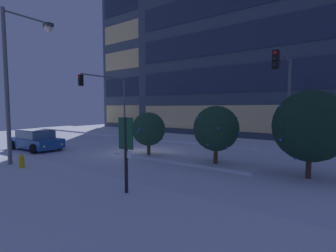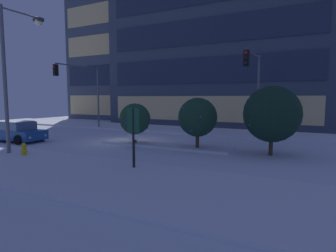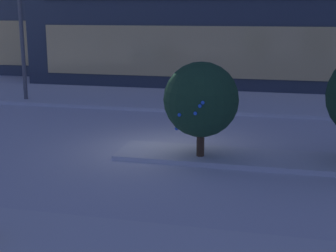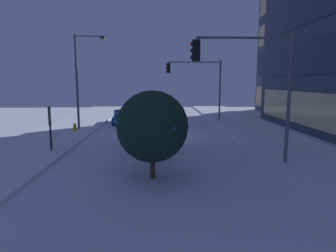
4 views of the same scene
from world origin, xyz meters
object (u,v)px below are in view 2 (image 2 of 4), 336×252
Objects in this scene: car_near at (16,132)px; traffic_light_corner_far_left at (82,84)px; street_lamp_arched at (15,61)px; traffic_light_corner_far_right at (254,79)px; decorated_tree_left_of_median at (135,119)px; decorated_tree_median at (198,117)px; decorated_tree_right_of_median at (272,114)px; fire_hydrant at (24,150)px; parking_info_sign at (133,131)px.

car_near is 0.72× the size of traffic_light_corner_far_left.
car_near is 0.57× the size of street_lamp_arched.
decorated_tree_left_of_median is (-6.78, -5.23, -2.77)m from traffic_light_corner_far_right.
decorated_tree_median is 4.23m from decorated_tree_right_of_median.
street_lamp_arched is at bearing -45.64° from traffic_light_corner_far_right.
car_near is 5.70× the size of fire_hydrant.
parking_info_sign is (6.69, 0.49, 1.36)m from fire_hydrant.
decorated_tree_left_of_median is (2.93, 6.18, 1.37)m from fire_hydrant.
decorated_tree_left_of_median is (8.53, 2.79, 1.04)m from car_near.
fire_hydrant is 9.86m from decorated_tree_median.
fire_hydrant is 0.29× the size of decorated_tree_left_of_median.
car_near is 1.67× the size of parking_info_sign.
decorated_tree_left_of_median is at bearing 23.30° from parking_info_sign.
traffic_light_corner_far_right reaches higher than parking_info_sign.
traffic_light_corner_far_right reaches higher than car_near.
street_lamp_arched is 14.50m from decorated_tree_right_of_median.
traffic_light_corner_far_right is 9.00m from decorated_tree_left_of_median.
parking_info_sign is at bearing -15.43° from traffic_light_corner_far_right.
street_lamp_arched is at bearing -155.12° from decorated_tree_right_of_median.
traffic_light_corner_far_left is at bearing -88.83° from traffic_light_corner_far_right.
street_lamp_arched is at bearing -34.70° from car_near.
decorated_tree_left_of_median reaches higher than parking_info_sign.
fire_hydrant is 13.50m from decorated_tree_right_of_median.
decorated_tree_median is at bearing -24.54° from traffic_light_corner_far_right.
decorated_tree_median is at bearing 1.91° from decorated_tree_left_of_median.
traffic_light_corner_far_right is 11.66m from parking_info_sign.
traffic_light_corner_far_right is (16.22, 0.33, 0.01)m from traffic_light_corner_far_left.
traffic_light_corner_far_left is 2.27× the size of decorated_tree_left_of_median.
decorated_tree_median is at bearing -57.21° from street_lamp_arched.
fire_hydrant is (6.51, -11.07, -4.13)m from traffic_light_corner_far_left.
decorated_tree_right_of_median reaches higher than decorated_tree_median.
decorated_tree_median is (0.69, 5.84, 0.25)m from parking_info_sign.
street_lamp_arched is 8.70m from parking_info_sign.
decorated_tree_left_of_median is (9.44, -4.89, -2.76)m from traffic_light_corner_far_left.
parking_info_sign is (-3.01, -10.91, -2.78)m from traffic_light_corner_far_right.
decorated_tree_median is (7.39, 6.33, 1.61)m from fire_hydrant.
traffic_light_corner_far_left is at bearing 166.23° from decorated_tree_right_of_median.
parking_info_sign is at bearing -15.72° from car_near.
fire_hydrant is 6.85m from parking_info_sign.
traffic_light_corner_far_right reaches higher than fire_hydrant.
traffic_light_corner_far_right reaches higher than traffic_light_corner_far_left.
traffic_light_corner_far_left is 10.99m from decorated_tree_left_of_median.
decorated_tree_right_of_median is at bearing -48.84° from parking_info_sign.
decorated_tree_right_of_median is at bearing 8.21° from car_near.
decorated_tree_left_of_median is at bearing -178.09° from decorated_tree_median.
traffic_light_corner_far_left is 0.99× the size of traffic_light_corner_far_right.
decorated_tree_right_of_median is (1.89, -4.77, -2.24)m from traffic_light_corner_far_right.
traffic_light_corner_far_left is 2.00× the size of decorated_tree_median.
street_lamp_arched reaches higher than fire_hydrant.
parking_info_sign reaches higher than car_near.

